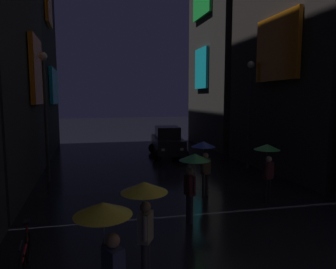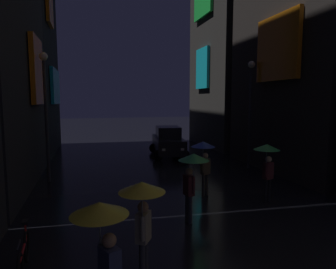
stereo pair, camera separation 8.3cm
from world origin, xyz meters
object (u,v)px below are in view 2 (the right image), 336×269
bicycle_parked_at_storefront (24,256)px  car_distant (168,142)px  pedestrian_foreground_right_green (192,169)px  streetlamp_left_far (46,102)px  pedestrian_near_crossing_yellow (142,204)px  pedestrian_foreground_left_yellow (103,231)px  pedestrian_midstreet_centre_blue (204,153)px  streetlamp_right_far (250,102)px  pedestrian_midstreet_left_green (267,157)px

bicycle_parked_at_storefront → car_distant: car_distant is taller
pedestrian_foreground_right_green → streetlamp_left_far: 7.81m
pedestrian_foreground_right_green → pedestrian_near_crossing_yellow: (-1.90, -2.53, 0.00)m
pedestrian_near_crossing_yellow → pedestrian_foreground_left_yellow: bearing=-127.1°
pedestrian_midstreet_centre_blue → streetlamp_left_far: 7.24m
pedestrian_foreground_right_green → car_distant: 10.72m
pedestrian_near_crossing_yellow → streetlamp_left_far: size_ratio=0.37×
streetlamp_left_far → streetlamp_right_far: 10.00m
pedestrian_foreground_right_green → streetlamp_right_far: bearing=48.7°
pedestrian_midstreet_left_green → car_distant: pedestrian_midstreet_left_green is taller
pedestrian_midstreet_centre_blue → pedestrian_foreground_left_yellow: 7.03m
pedestrian_midstreet_left_green → pedestrian_near_crossing_yellow: (-5.05, -3.58, 0.00)m
pedestrian_foreground_right_green → pedestrian_foreground_left_yellow: size_ratio=1.00×
pedestrian_midstreet_centre_blue → bicycle_parked_at_storefront: (-5.51, -3.76, -1.28)m
pedestrian_midstreet_left_green → streetlamp_right_far: size_ratio=0.38×
car_distant → streetlamp_left_far: 8.50m
bicycle_parked_at_storefront → car_distant: (6.32, 12.01, 0.54)m
pedestrian_midstreet_left_green → streetlamp_left_far: size_ratio=0.37×
car_distant → streetlamp_right_far: streetlamp_right_far is taller
bicycle_parked_at_storefront → streetlamp_left_far: bearing=93.0°
pedestrian_midstreet_centre_blue → pedestrian_midstreet_left_green: (1.90, -1.19, 0.00)m
pedestrian_midstreet_centre_blue → pedestrian_foreground_right_green: same height
car_distant → streetlamp_right_far: 6.08m
pedestrian_midstreet_centre_blue → pedestrian_midstreet_left_green: 2.24m
streetlamp_right_far → streetlamp_left_far: bearing=-179.4°
pedestrian_near_crossing_yellow → bicycle_parked_at_storefront: size_ratio=1.17×
pedestrian_midstreet_left_green → pedestrian_near_crossing_yellow: 6.19m
pedestrian_midstreet_centre_blue → streetlamp_left_far: bearing=147.7°
streetlamp_left_far → pedestrian_midstreet_centre_blue: bearing=-32.3°
streetlamp_right_far → bicycle_parked_at_storefront: bearing=-141.7°
streetlamp_right_far → pedestrian_foreground_right_green: bearing=-131.3°
streetlamp_left_far → streetlamp_right_far: size_ratio=1.01×
pedestrian_midstreet_centre_blue → pedestrian_foreground_right_green: bearing=-119.1°
car_distant → pedestrian_near_crossing_yellow: bearing=-106.9°
pedestrian_foreground_left_yellow → streetlamp_right_far: (8.03, 9.66, 1.84)m
pedestrian_midstreet_left_green → streetlamp_right_far: streetlamp_right_far is taller
streetlamp_left_far → pedestrian_foreground_right_green: bearing=-52.1°
pedestrian_midstreet_centre_blue → car_distant: (0.80, 8.25, -0.74)m
bicycle_parked_at_storefront → pedestrian_foreground_left_yellow: bearing=-52.7°
pedestrian_near_crossing_yellow → streetlamp_right_far: bearing=49.9°
pedestrian_foreground_left_yellow → pedestrian_near_crossing_yellow: bearing=52.9°
pedestrian_foreground_left_yellow → streetlamp_right_far: bearing=50.3°
pedestrian_near_crossing_yellow → streetlamp_left_far: (-2.76, 8.51, 1.87)m
pedestrian_near_crossing_yellow → pedestrian_foreground_left_yellow: same height
bicycle_parked_at_storefront → pedestrian_midstreet_left_green: bearing=19.1°
pedestrian_foreground_right_green → pedestrian_midstreet_centre_blue: bearing=60.9°
pedestrian_foreground_left_yellow → bicycle_parked_at_storefront: pedestrian_foreground_left_yellow is taller
pedestrian_midstreet_centre_blue → pedestrian_near_crossing_yellow: (-3.15, -4.77, 0.00)m
pedestrian_midstreet_left_green → streetlamp_left_far: streetlamp_left_far is taller
pedestrian_midstreet_centre_blue → pedestrian_foreground_left_yellow: same height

